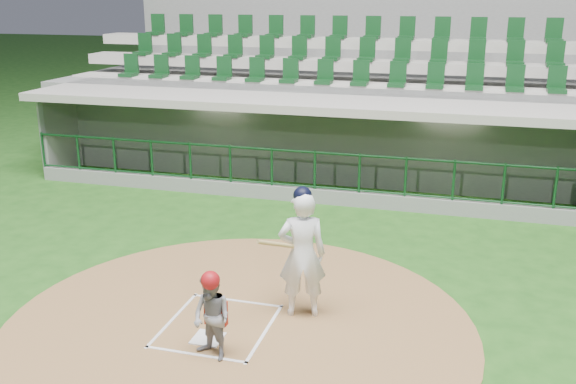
% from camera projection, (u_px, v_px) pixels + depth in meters
% --- Properties ---
extents(ground, '(120.00, 120.00, 0.00)m').
position_uv_depth(ground, '(225.00, 317.00, 10.03)').
color(ground, '#1D4C15').
rests_on(ground, ground).
extents(dirt_circle, '(7.20, 7.20, 0.01)m').
position_uv_depth(dirt_circle, '(239.00, 326.00, 9.76)').
color(dirt_circle, brown).
rests_on(dirt_circle, ground).
extents(home_plate, '(0.43, 0.43, 0.02)m').
position_uv_depth(home_plate, '(208.00, 338.00, 9.38)').
color(home_plate, white).
rests_on(home_plate, dirt_circle).
extents(batter_box_chalk, '(1.55, 1.80, 0.01)m').
position_uv_depth(batter_box_chalk, '(218.00, 325.00, 9.75)').
color(batter_box_chalk, silver).
rests_on(batter_box_chalk, ground).
extents(dugout_structure, '(16.40, 3.70, 3.00)m').
position_uv_depth(dugout_structure, '(331.00, 147.00, 16.92)').
color(dugout_structure, gray).
rests_on(dugout_structure, ground).
extents(seating_deck, '(17.00, 6.72, 5.15)m').
position_uv_depth(seating_deck, '(353.00, 110.00, 19.62)').
color(seating_deck, slate).
rests_on(seating_deck, ground).
extents(batter, '(0.96, 0.98, 2.10)m').
position_uv_depth(batter, '(302.00, 253.00, 9.81)').
color(batter, white).
rests_on(batter, dirt_circle).
extents(catcher, '(0.73, 0.66, 1.30)m').
position_uv_depth(catcher, '(212.00, 316.00, 8.73)').
color(catcher, gray).
rests_on(catcher, dirt_circle).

